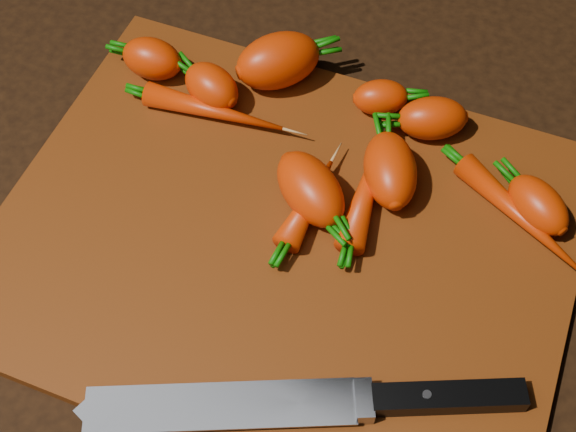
% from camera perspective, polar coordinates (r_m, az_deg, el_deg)
% --- Properties ---
extents(ground, '(2.00, 2.00, 0.01)m').
position_cam_1_polar(ground, '(0.72, -0.29, -2.15)').
color(ground, black).
extents(cutting_board, '(0.50, 0.40, 0.01)m').
position_cam_1_polar(cutting_board, '(0.71, -0.29, -1.69)').
color(cutting_board, '#712E09').
rests_on(cutting_board, ground).
extents(carrot_0, '(0.10, 0.10, 0.05)m').
position_cam_1_polar(carrot_0, '(0.80, -0.70, 10.98)').
color(carrot_0, '#C22F06').
rests_on(carrot_0, cutting_board).
extents(carrot_1, '(0.07, 0.06, 0.04)m').
position_cam_1_polar(carrot_1, '(0.79, -5.46, 9.16)').
color(carrot_1, '#C22F06').
rests_on(carrot_1, cutting_board).
extents(carrot_2, '(0.10, 0.09, 0.05)m').
position_cam_1_polar(carrot_2, '(0.70, 1.61, 1.94)').
color(carrot_2, '#C22F06').
rests_on(carrot_2, cutting_board).
extents(carrot_3, '(0.08, 0.09, 0.05)m').
position_cam_1_polar(carrot_3, '(0.72, 7.27, 3.25)').
color(carrot_3, '#C22F06').
rests_on(carrot_3, cutting_board).
extents(carrot_4, '(0.08, 0.06, 0.04)m').
position_cam_1_polar(carrot_4, '(0.77, 10.23, 6.85)').
color(carrot_4, '#C22F06').
rests_on(carrot_4, cutting_board).
extents(carrot_5, '(0.06, 0.05, 0.03)m').
position_cam_1_polar(carrot_5, '(0.78, 6.61, 8.38)').
color(carrot_5, '#C22F06').
rests_on(carrot_5, cutting_board).
extents(carrot_6, '(0.08, 0.07, 0.04)m').
position_cam_1_polar(carrot_6, '(0.73, 17.36, 0.75)').
color(carrot_6, '#C22F06').
rests_on(carrot_6, cutting_board).
extents(carrot_7, '(0.04, 0.13, 0.03)m').
position_cam_1_polar(carrot_7, '(0.72, 5.63, 2.05)').
color(carrot_7, '#C22F06').
rests_on(carrot_7, cutting_board).
extents(carrot_8, '(0.13, 0.09, 0.02)m').
position_cam_1_polar(carrot_8, '(0.73, 16.09, 0.10)').
color(carrot_8, '#C22F06').
rests_on(carrot_8, cutting_board).
extents(carrot_9, '(0.03, 0.10, 0.03)m').
position_cam_1_polar(carrot_9, '(0.71, 1.51, 1.01)').
color(carrot_9, '#C22F06').
rests_on(carrot_9, cutting_board).
extents(carrot_10, '(0.14, 0.03, 0.02)m').
position_cam_1_polar(carrot_10, '(0.78, -5.30, 7.45)').
color(carrot_10, '#C22F06').
rests_on(carrot_10, cutting_board).
extents(carrot_11, '(0.06, 0.04, 0.04)m').
position_cam_1_polar(carrot_11, '(0.82, -9.64, 10.97)').
color(carrot_11, '#C22F06').
rests_on(carrot_11, cutting_board).
extents(knife, '(0.32, 0.16, 0.02)m').
position_cam_1_polar(knife, '(0.63, -2.91, -13.27)').
color(knife, gray).
rests_on(knife, cutting_board).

